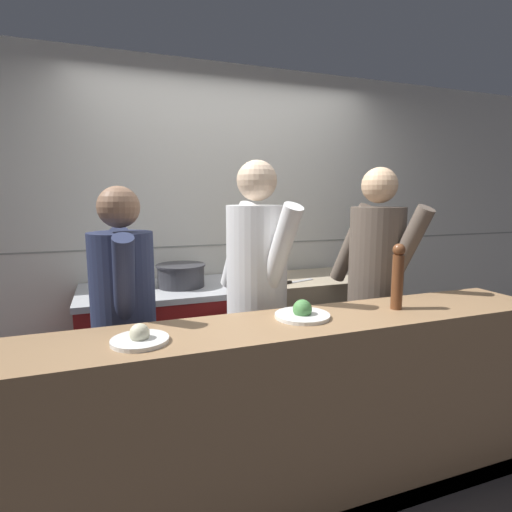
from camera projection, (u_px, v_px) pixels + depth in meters
ground_plane at (301, 470)px, 2.29m from camera, size 14.00×14.00×0.00m
wall_back_tiled at (230, 226)px, 3.38m from camera, size 8.00×0.06×2.60m
oven_range at (167, 348)px, 2.92m from camera, size 1.19×0.71×0.90m
prep_counter at (302, 331)px, 3.30m from camera, size 0.92×0.65×0.90m
pass_counter at (300, 416)px, 1.97m from camera, size 2.74×0.45×0.97m
stock_pot at (181, 275)px, 2.87m from camera, size 0.35×0.35×0.16m
chefs_knife at (293, 282)px, 3.03m from camera, size 0.33×0.13×0.02m
plated_dish_main at (140, 338)px, 1.61m from camera, size 0.23×0.23×0.08m
plated_dish_appetiser at (302, 313)px, 1.94m from camera, size 0.27×0.27×0.09m
pepper_mill at (398, 275)px, 2.07m from camera, size 0.06×0.06×0.35m
chef_head_cook at (124, 323)px, 2.09m from camera, size 0.33×0.70×1.60m
chef_sous at (257, 294)px, 2.37m from camera, size 0.43×0.77×1.76m
chef_line at (375, 286)px, 2.64m from camera, size 0.44×0.75×1.74m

